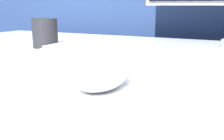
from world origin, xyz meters
name	(u,v)px	position (x,y,z in m)	size (l,w,h in m)	color
partition_panel	(197,90)	(0.00, 0.55, 0.53)	(5.00, 0.03, 1.05)	navy
computer_mouse_near	(102,76)	(-0.05, -0.22, 0.77)	(0.09, 0.13, 0.03)	white
keyboard	(129,55)	(-0.08, -0.02, 0.77)	(0.43, 0.12, 0.02)	white
mug	(45,33)	(-0.37, 0.05, 0.79)	(0.07, 0.07, 0.08)	#232328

